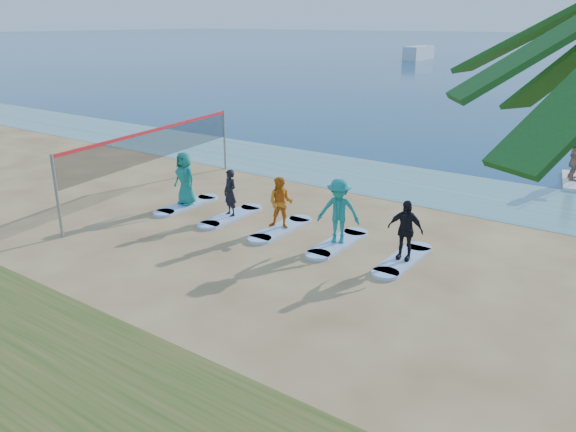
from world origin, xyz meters
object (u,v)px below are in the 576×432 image
Objects in this scene: volleyball_net at (155,145)px; surfboard_0 at (187,205)px; paddleboard at (572,181)px; boat_offshore_a at (418,60)px; student_0 at (185,178)px; student_1 at (230,193)px; student_4 at (405,230)px; student_2 at (281,203)px; paddleboarder at (576,157)px; surfboard_3 at (338,243)px; surfboard_4 at (403,260)px; surfboard_2 at (281,229)px; surfboard_1 at (231,216)px; student_3 at (339,211)px.

surfboard_0 is (1.63, -0.23, -1.86)m from volleyball_net.
volleyball_net is at bearing -149.10° from paddleboard.
student_0 is (23.72, -75.21, 1.00)m from boat_offshore_a.
surfboard_0 is 2.16m from student_1.
student_1 is at bearing 173.46° from student_4.
student_4 is (4.02, 0.00, 0.02)m from student_2.
student_2 is (-6.19, -11.04, -0.13)m from paddleboarder.
paddleboard is 11.80m from surfboard_3.
surfboard_4 is at bearing -71.42° from boat_offshore_a.
student_1 reaches higher than boat_offshore_a.
student_1 is (25.73, -75.21, 0.84)m from boat_offshore_a.
surfboard_2 and surfboard_3 have the same top height.
surfboard_2 is (4.02, 0.00, 0.00)m from surfboard_0.
paddleboard is at bearing 53.41° from surfboard_1.
volleyball_net is at bearing 172.09° from student_4.
surfboard_0 is at bearing 180.00° from surfboard_2.
student_0 is at bearing 159.72° from student_2.
surfboard_1 is (-8.20, -11.04, -0.96)m from paddleboarder.
paddleboard is at bearing 60.73° from surfboard_2.
surfboard_2 is 1.00× the size of surfboard_4.
surfboard_1 is (2.01, 0.00, -0.95)m from student_0.
surfboard_4 is 0.85m from student_4.
surfboard_1 is (3.64, -0.23, -1.86)m from volleyball_net.
paddleboarder is 11.84m from surfboard_3.
paddleboarder is at bearing 78.88° from surfboard_4.
surfboard_0 is at bearing 173.46° from student_4.
surfboard_0 is 1.00× the size of surfboard_4.
student_4 is at bearing -112.62° from paddleboard.
volleyball_net is 7.71m from student_3.
surfboard_0 is 6.03m from surfboard_3.
student_2 reaches higher than surfboard_0.
student_0 reaches higher than student_1.
surfboard_2 is 1.00× the size of surfboard_3.
paddleboarder is (11.83, 10.81, -0.90)m from volleyball_net.
volleyball_net is at bearing -168.33° from student_1.
paddleboarder is 12.66m from student_2.
volleyball_net reaches higher than boat_offshore_a.
surfboard_2 is at bearing 0.00° from surfboard_0.
boat_offshore_a is at bearing 91.57° from student_3.
student_1 is at bearing 180.00° from surfboard_4.
student_2 is 0.72× the size of surfboard_4.
student_1 is at bearing 4.94° from student_0.
surfboard_1 is 0.80m from student_1.
surfboard_1 is 6.09m from student_4.
student_2 is at bearing 0.00° from surfboard_2.
paddleboarder is 0.81× the size of surfboard_2.
volleyball_net reaches higher than paddleboarder.
student_2 reaches higher than surfboard_4.
student_1 is 0.93× the size of student_4.
surfboard_0 is (-10.21, -11.04, -0.01)m from paddleboard.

